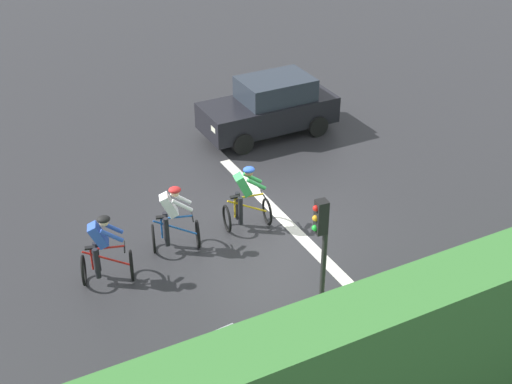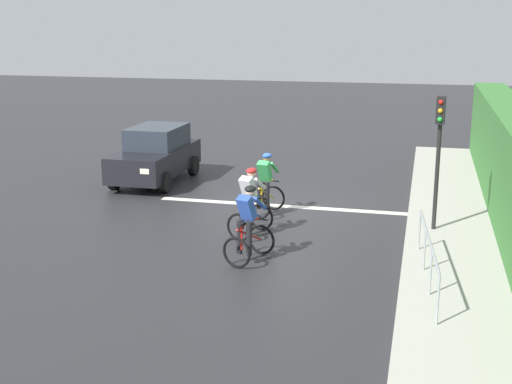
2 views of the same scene
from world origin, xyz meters
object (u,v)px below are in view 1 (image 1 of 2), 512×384
at_px(cyclist_mid, 245,199).
at_px(pedestrian_railing_kerbside, 133,376).
at_px(cyclist_second, 173,220).
at_px(car_black, 270,107).
at_px(traffic_light_near_crossing, 321,254).
at_px(cyclist_lead, 103,251).

xyz_separation_m(cyclist_mid, pedestrian_railing_kerbside, (-4.20, 4.23, 0.01)).
height_order(cyclist_second, cyclist_mid, same).
relative_size(cyclist_second, pedestrian_railing_kerbside, 0.42).
bearing_deg(car_black, cyclist_second, 131.82).
height_order(cyclist_second, traffic_light_near_crossing, traffic_light_near_crossing).
height_order(cyclist_lead, car_black, car_black).
bearing_deg(pedestrian_railing_kerbside, car_black, -40.34).
xyz_separation_m(cyclist_lead, car_black, (4.78, -6.61, 0.08)).
distance_m(cyclist_second, car_black, 6.53).
bearing_deg(cyclist_lead, pedestrian_railing_kerbside, 170.76).
height_order(traffic_light_near_crossing, pedestrian_railing_kerbside, traffic_light_near_crossing).
distance_m(cyclist_mid, car_black, 5.24).
bearing_deg(car_black, cyclist_lead, 125.83).
bearing_deg(cyclist_lead, cyclist_mid, -82.60).
distance_m(cyclist_mid, traffic_light_near_crossing, 4.61).
height_order(cyclist_second, car_black, car_black).
height_order(cyclist_lead, cyclist_second, same).
bearing_deg(cyclist_second, cyclist_mid, -88.55).
bearing_deg(cyclist_mid, cyclist_second, 91.45).
relative_size(cyclist_mid, car_black, 0.40).
bearing_deg(cyclist_mid, traffic_light_near_crossing, 171.20).
xyz_separation_m(car_black, pedestrian_railing_kerbside, (-8.50, 7.22, -0.07)).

